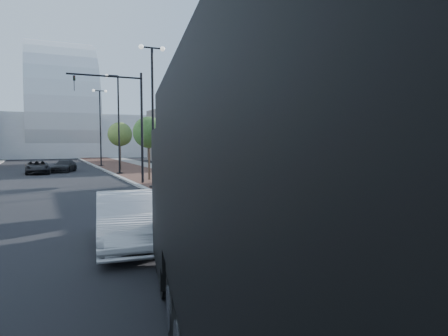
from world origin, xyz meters
name	(u,v)px	position (x,y,z in m)	size (l,w,h in m)	color
sidewalk	(136,169)	(3.50, 40.00, 0.06)	(7.00, 140.00, 0.12)	#4C2D23
concrete_strip	(160,168)	(6.20, 40.00, 0.07)	(2.40, 140.00, 0.13)	slate
curb	(104,170)	(0.00, 40.00, 0.07)	(0.30, 140.00, 0.14)	gray
dump_truck	(271,249)	(-3.24, 1.46, 1.66)	(5.79, 14.32, 3.93)	black
white_sedan	(126,220)	(-3.84, 8.66, 0.80)	(1.69, 4.85, 1.60)	silver
dark_car_mid	(37,167)	(-6.37, 38.39, 0.64)	(2.12, 4.59, 1.28)	black
dark_car_far	(64,166)	(-3.88, 39.74, 0.60)	(1.69, 4.17, 1.21)	black
pedestrian	(210,172)	(5.00, 22.89, 0.91)	(0.66, 0.43, 1.81)	black
streetlight_1	(234,109)	(0.49, 10.00, 4.34)	(1.44, 0.56, 9.21)	black
streetlight_2	(153,115)	(0.60, 22.00, 4.82)	(1.72, 0.56, 9.28)	black
streetlight_3	(118,128)	(0.49, 34.00, 4.34)	(1.44, 0.56, 9.21)	black
streetlight_4	(100,127)	(0.60, 46.00, 4.82)	(1.72, 0.56, 9.28)	black
traffic_mast	(129,115)	(-0.30, 25.00, 4.98)	(5.09, 0.20, 8.00)	black
tree_0	(384,122)	(1.65, 4.02, 3.64)	(2.45, 2.41, 4.86)	#382619
tree_1	(210,133)	(1.65, 15.02, 3.58)	(2.80, 2.80, 4.99)	#382619
tree_2	(149,133)	(1.65, 27.02, 3.80)	(2.47, 2.44, 5.03)	#382619
tree_3	(120,134)	(1.65, 39.02, 3.84)	(2.55, 2.53, 5.11)	#382619
convention_center	(61,127)	(-2.00, 85.00, 6.00)	(50.00, 30.00, 50.00)	#B2B8BD
commercial_block_ne	(206,135)	(16.00, 50.00, 4.00)	(12.00, 22.00, 8.00)	slate
commercial_block_e	(374,137)	(18.00, 20.00, 3.50)	(10.00, 16.00, 7.00)	#655F5B
utility_cover_1	(308,226)	(2.40, 8.00, 0.13)	(0.50, 0.50, 0.02)	black
utility_cover_2	(196,191)	(2.40, 19.00, 0.13)	(0.50, 0.50, 0.02)	black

